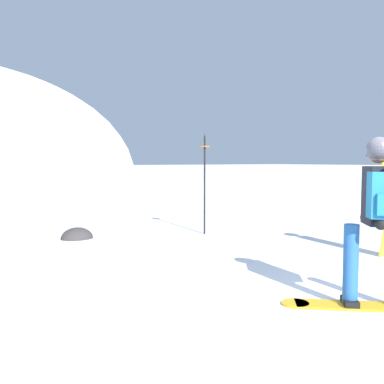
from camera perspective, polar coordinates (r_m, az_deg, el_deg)
ground_plane at (r=4.48m, az=23.53°, el=-15.45°), size 300.00×300.00×0.00m
snowboarder_main at (r=4.63m, az=23.36°, el=-3.13°), size 1.46×1.30×1.71m
piste_marker_near at (r=8.70m, az=1.68°, el=1.99°), size 0.20×0.20×2.03m
rock_mid at (r=8.56m, az=-14.96°, el=-5.96°), size 0.61×0.52×0.43m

